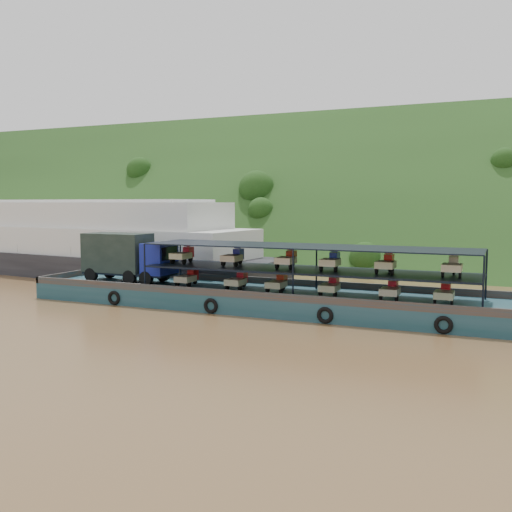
% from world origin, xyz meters
% --- Properties ---
extents(ground, '(160.00, 160.00, 0.00)m').
position_xyz_m(ground, '(0.00, 0.00, 0.00)').
color(ground, brown).
rests_on(ground, ground).
extents(hillside, '(140.00, 39.60, 39.60)m').
position_xyz_m(hillside, '(0.00, 36.00, 0.00)').
color(hillside, '#1C3613').
rests_on(hillside, ground).
extents(cargo_barge, '(35.00, 7.18, 5.04)m').
position_xyz_m(cargo_barge, '(-1.12, -1.74, 1.27)').
color(cargo_barge, '#123A41').
rests_on(cargo_barge, ground).
extents(passenger_ferry, '(39.18, 13.34, 7.78)m').
position_xyz_m(passenger_ferry, '(-21.33, 8.12, 3.37)').
color(passenger_ferry, black).
rests_on(passenger_ferry, ground).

